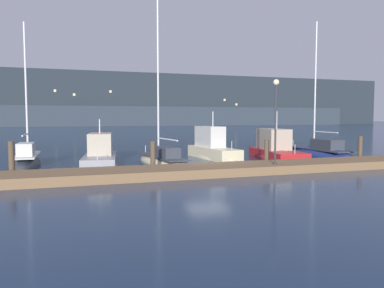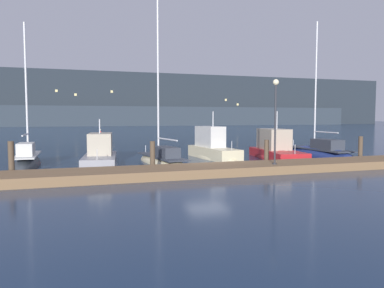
{
  "view_description": "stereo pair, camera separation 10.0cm",
  "coord_description": "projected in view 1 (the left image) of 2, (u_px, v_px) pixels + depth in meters",
  "views": [
    {
      "loc": [
        -7.83,
        -20.64,
        3.0
      ],
      "look_at": [
        0.0,
        2.93,
        1.2
      ],
      "focal_mm": 35.0,
      "sensor_mm": 36.0,
      "label": 1
    },
    {
      "loc": [
        -7.74,
        -20.67,
        3.0
      ],
      "look_at": [
        0.0,
        2.93,
        1.2
      ],
      "focal_mm": 35.0,
      "sensor_mm": 36.0,
      "label": 2
    }
  ],
  "objects": [
    {
      "name": "motorboat_berth_4",
      "position": [
        213.0,
        152.0,
        27.15
      ],
      "size": [
        2.33,
        6.45,
        3.97
      ],
      "color": "beige",
      "rests_on": "ground"
    },
    {
      "name": "hillside_backdrop",
      "position": [
        99.0,
        101.0,
        133.59
      ],
      "size": [
        240.0,
        23.0,
        18.68
      ],
      "color": "#232B33",
      "rests_on": "ground"
    },
    {
      "name": "ground_plane",
      "position": [
        208.0,
        167.0,
        22.22
      ],
      "size": [
        400.0,
        400.0,
        0.0
      ],
      "primitive_type": "plane",
      "color": "#192D4C"
    },
    {
      "name": "mooring_pile_1",
      "position": [
        153.0,
        157.0,
        20.28
      ],
      "size": [
        0.28,
        0.28,
        1.69
      ],
      "primitive_type": "cylinder",
      "color": "#4C3D2D",
      "rests_on": "ground"
    },
    {
      "name": "mooring_pile_0",
      "position": [
        12.0,
        160.0,
        18.08
      ],
      "size": [
        0.28,
        0.28,
        1.83
      ],
      "primitive_type": "cylinder",
      "color": "#4C3D2D",
      "rests_on": "ground"
    },
    {
      "name": "sailboat_berth_6",
      "position": [
        319.0,
        154.0,
        29.0
      ],
      "size": [
        2.09,
        7.66,
        11.11
      ],
      "color": "navy",
      "rests_on": "ground"
    },
    {
      "name": "dock_lamppost",
      "position": [
        276.0,
        109.0,
        19.95
      ],
      "size": [
        0.32,
        0.32,
        4.55
      ],
      "color": "#2D2D33",
      "rests_on": "dock"
    },
    {
      "name": "mooring_pile_2",
      "position": [
        267.0,
        153.0,
        22.48
      ],
      "size": [
        0.28,
        0.28,
        1.64
      ],
      "primitive_type": "cylinder",
      "color": "#4C3D2D",
      "rests_on": "ground"
    },
    {
      "name": "sailboat_berth_3",
      "position": [
        162.0,
        161.0,
        24.05
      ],
      "size": [
        2.55,
        7.21,
        11.04
      ],
      "color": "beige",
      "rests_on": "ground"
    },
    {
      "name": "dock",
      "position": [
        224.0,
        169.0,
        19.86
      ],
      "size": [
        29.23,
        2.8,
        0.45
      ],
      "primitive_type": "cube",
      "color": "brown",
      "rests_on": "ground"
    },
    {
      "name": "channel_buoy",
      "position": [
        100.0,
        140.0,
        38.95
      ],
      "size": [
        1.45,
        1.45,
        1.74
      ],
      "color": "red",
      "rests_on": "ground"
    },
    {
      "name": "mooring_pile_3",
      "position": [
        360.0,
        149.0,
        24.67
      ],
      "size": [
        0.28,
        0.28,
        1.72
      ],
      "primitive_type": "cylinder",
      "color": "#4C3D2D",
      "rests_on": "ground"
    },
    {
      "name": "motorboat_berth_5",
      "position": [
        276.0,
        154.0,
        27.02
      ],
      "size": [
        3.24,
        7.04,
        4.11
      ],
      "color": "red",
      "rests_on": "ground"
    },
    {
      "name": "sailboat_berth_1",
      "position": [
        27.0,
        163.0,
        22.81
      ],
      "size": [
        1.5,
        5.74,
        9.46
      ],
      "color": "#2D3338",
      "rests_on": "ground"
    },
    {
      "name": "motorboat_berth_2",
      "position": [
        100.0,
        159.0,
        23.32
      ],
      "size": [
        2.88,
        6.47,
        3.32
      ],
      "color": "gray",
      "rests_on": "ground"
    }
  ]
}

